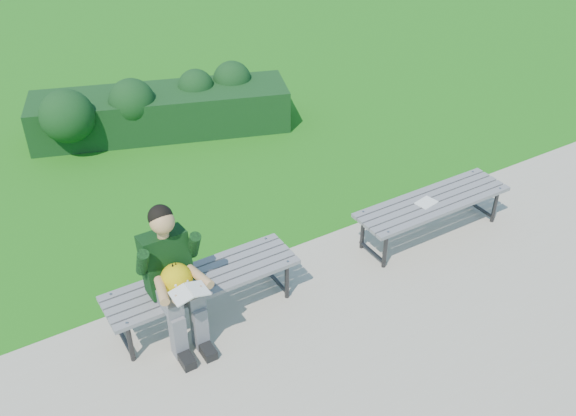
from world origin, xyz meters
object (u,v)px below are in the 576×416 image
(hedge, at_px, (154,108))
(paper_sheet, at_px, (426,203))
(bench_left, at_px, (203,282))
(bench_right, at_px, (433,204))
(seated_boy, at_px, (173,274))

(hedge, bearing_deg, paper_sheet, -68.13)
(bench_left, relative_size, bench_right, 1.00)
(paper_sheet, bearing_deg, seated_boy, 179.60)
(hedge, height_order, bench_left, hedge)
(hedge, bearing_deg, seated_boy, -108.67)
(bench_left, distance_m, seated_boy, 0.44)
(hedge, distance_m, bench_right, 4.21)
(hedge, relative_size, seated_boy, 2.77)
(bench_right, relative_size, paper_sheet, 7.31)
(paper_sheet, bearing_deg, bench_right, 0.00)
(bench_left, height_order, paper_sheet, bench_left)
(paper_sheet, bearing_deg, hedge, 111.87)
(hedge, xyz_separation_m, bench_left, (-1.00, -3.75, 0.03))
(hedge, distance_m, paper_sheet, 4.17)
(bench_left, relative_size, seated_boy, 1.37)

